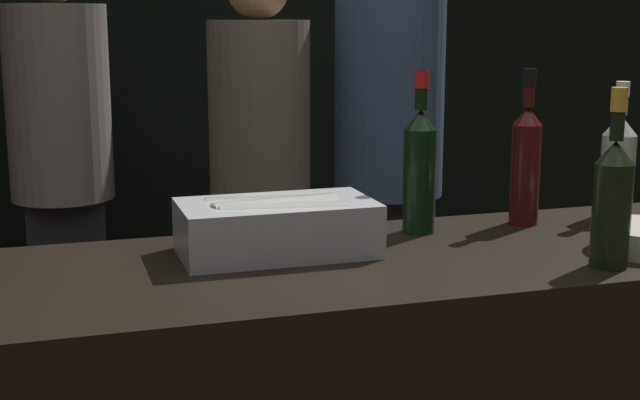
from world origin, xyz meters
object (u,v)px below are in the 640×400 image
at_px(red_wine_bottle_burgundy, 420,166).
at_px(white_wine_bottle, 618,162).
at_px(ice_bin_with_bottles, 277,224).
at_px(person_blond_tee, 61,155).
at_px(person_in_hoodie, 389,147).
at_px(red_wine_bottle_black_foil, 526,161).
at_px(person_grey_polo, 260,175).
at_px(champagne_bottle, 613,197).

relative_size(red_wine_bottle_burgundy, white_wine_bottle, 1.11).
bearing_deg(ice_bin_with_bottles, person_blond_tee, 102.64).
bearing_deg(white_wine_bottle, person_in_hoodie, 98.10).
xyz_separation_m(white_wine_bottle, person_blond_tee, (-1.28, 1.65, -0.16)).
bearing_deg(person_blond_tee, red_wine_bottle_black_foil, 75.48).
bearing_deg(person_grey_polo, white_wine_bottle, -124.39).
distance_m(ice_bin_with_bottles, white_wine_bottle, 0.89).
bearing_deg(red_wine_bottle_burgundy, ice_bin_with_bottles, -165.76).
xyz_separation_m(red_wine_bottle_burgundy, champagne_bottle, (0.24, -0.38, -0.01)).
bearing_deg(ice_bin_with_bottles, red_wine_bottle_burgundy, 14.24).
bearing_deg(person_blond_tee, person_in_hoodie, 107.98).
xyz_separation_m(person_in_hoodie, person_grey_polo, (-0.47, 0.02, -0.08)).
bearing_deg(person_grey_polo, red_wine_bottle_burgundy, -148.27).
xyz_separation_m(red_wine_bottle_black_foil, white_wine_bottle, (0.25, -0.00, -0.02)).
height_order(red_wine_bottle_black_foil, person_in_hoodie, person_in_hoodie).
xyz_separation_m(red_wine_bottle_burgundy, person_in_hoodie, (0.37, 1.11, -0.13)).
xyz_separation_m(ice_bin_with_bottles, person_in_hoodie, (0.73, 1.20, -0.04)).
xyz_separation_m(red_wine_bottle_black_foil, person_grey_polo, (-0.37, 1.13, -0.21)).
bearing_deg(person_grey_polo, ice_bin_with_bottles, -165.21).
height_order(ice_bin_with_bottles, champagne_bottle, champagne_bottle).
distance_m(red_wine_bottle_black_foil, champagne_bottle, 0.39).
bearing_deg(person_in_hoodie, white_wine_bottle, 114.53).
bearing_deg(red_wine_bottle_black_foil, person_grey_polo, 108.15).
height_order(ice_bin_with_bottles, person_grey_polo, person_grey_polo).
bearing_deg(person_blond_tee, champagne_bottle, 69.65).
height_order(ice_bin_with_bottles, white_wine_bottle, white_wine_bottle).
xyz_separation_m(red_wine_bottle_black_foil, person_blond_tee, (-1.02, 1.65, -0.18)).
relative_size(champagne_bottle, person_in_hoodie, 0.19).
relative_size(ice_bin_with_bottles, champagne_bottle, 1.14).
bearing_deg(person_grey_polo, person_in_hoodie, -66.03).
height_order(red_wine_bottle_burgundy, white_wine_bottle, red_wine_bottle_burgundy).
xyz_separation_m(champagne_bottle, person_grey_polo, (-0.34, 1.52, -0.19)).
xyz_separation_m(ice_bin_with_bottles, person_grey_polo, (0.26, 1.23, -0.12)).
bearing_deg(red_wine_bottle_burgundy, white_wine_bottle, 0.20).
height_order(white_wine_bottle, person_blond_tee, person_blond_tee).
bearing_deg(red_wine_bottle_black_foil, person_in_hoodie, 85.07).
bearing_deg(white_wine_bottle, person_grey_polo, 118.87).
distance_m(champagne_bottle, person_blond_tee, 2.27).
distance_m(person_in_hoodie, person_blond_tee, 1.24).
relative_size(red_wine_bottle_black_foil, person_blond_tee, 0.21).
bearing_deg(red_wine_bottle_burgundy, champagne_bottle, -57.81).
bearing_deg(champagne_bottle, red_wine_bottle_black_foil, 85.24).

